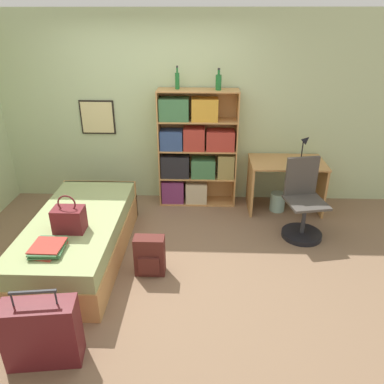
% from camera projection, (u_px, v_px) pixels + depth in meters
% --- Properties ---
extents(ground_plane, '(14.00, 14.00, 0.00)m').
position_uv_depth(ground_plane, '(143.00, 258.00, 4.27)').
color(ground_plane, '#84664C').
extents(wall_back, '(10.00, 0.09, 2.60)m').
position_uv_depth(wall_back, '(156.00, 111.00, 5.20)').
color(wall_back, beige).
rests_on(wall_back, ground_plane).
extents(bed, '(0.96, 2.01, 0.51)m').
position_uv_depth(bed, '(80.00, 237.00, 4.20)').
color(bed, tan).
rests_on(bed, ground_plane).
extents(handbag, '(0.31, 0.20, 0.40)m').
position_uv_depth(handbag, '(69.00, 219.00, 3.78)').
color(handbag, maroon).
rests_on(handbag, bed).
extents(book_stack_on_bed, '(0.32, 0.37, 0.07)m').
position_uv_depth(book_stack_on_bed, '(49.00, 248.00, 3.49)').
color(book_stack_on_bed, '#B2382D').
rests_on(book_stack_on_bed, bed).
extents(suitcase, '(0.59, 0.30, 0.70)m').
position_uv_depth(suitcase, '(42.00, 333.00, 2.89)').
color(suitcase, '#5B191E').
rests_on(suitcase, ground_plane).
extents(bookcase, '(1.08, 0.32, 1.63)m').
position_uv_depth(bookcase, '(194.00, 151.00, 5.21)').
color(bookcase, tan).
rests_on(bookcase, ground_plane).
extents(bottle_green, '(0.06, 0.06, 0.29)m').
position_uv_depth(bottle_green, '(177.00, 80.00, 4.83)').
color(bottle_green, '#1E6B2D').
rests_on(bottle_green, bookcase).
extents(bottle_brown, '(0.08, 0.08, 0.27)m').
position_uv_depth(bottle_brown, '(219.00, 82.00, 4.78)').
color(bottle_brown, '#1E6B2D').
rests_on(bottle_brown, bookcase).
extents(desk, '(1.00, 0.64, 0.71)m').
position_uv_depth(desk, '(286.00, 177.00, 5.16)').
color(desk, tan).
rests_on(desk, ground_plane).
extents(desk_lamp, '(0.17, 0.12, 0.36)m').
position_uv_depth(desk_lamp, '(305.00, 144.00, 5.00)').
color(desk_lamp, black).
rests_on(desk_lamp, desk).
extents(desk_chair, '(0.52, 0.52, 0.98)m').
position_uv_depth(desk_chair, '(302.00, 212.00, 4.60)').
color(desk_chair, black).
rests_on(desk_chair, ground_plane).
extents(backpack, '(0.32, 0.19, 0.44)m').
position_uv_depth(backpack, '(150.00, 256.00, 3.94)').
color(backpack, '#56231E').
rests_on(backpack, ground_plane).
extents(waste_bin, '(0.21, 0.21, 0.26)m').
position_uv_depth(waste_bin, '(277.00, 202.00, 5.26)').
color(waste_bin, '#99C1B2').
rests_on(waste_bin, ground_plane).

